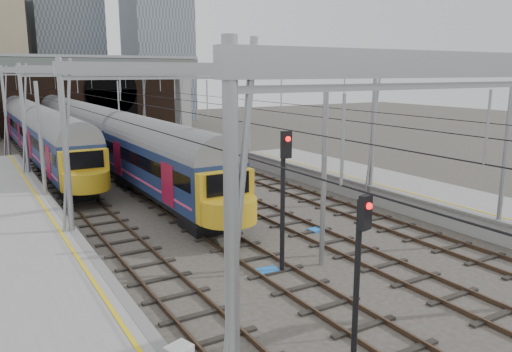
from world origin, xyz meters
TOP-DOWN VIEW (x-y plane):
  - ground at (0.00, 0.00)m, footprint 160.00×160.00m
  - platform_left at (-10.18, 2.50)m, footprint 4.32×55.00m
  - tracks at (0.00, 15.00)m, footprint 14.40×80.00m
  - overhead_line at (0.00, 21.49)m, footprint 16.80×80.00m
  - retaining_wall at (1.40, 51.93)m, footprint 28.00×2.75m
  - overbridge at (0.00, 46.00)m, footprint 28.00×3.00m
  - city_skyline at (2.73, 70.48)m, footprint 37.50×27.50m
  - train_main at (-2.00, 38.02)m, footprint 2.76×63.92m
  - train_second at (-6.00, 39.30)m, footprint 2.75×47.79m
  - signal_near_left at (-3.67, -4.07)m, footprint 0.36×0.46m
  - signal_near_centre at (-1.73, 2.14)m, footprint 0.40×0.49m
  - equip_cover_a at (-2.23, 2.48)m, footprint 0.86×0.63m
  - equip_cover_b at (-1.08, 10.86)m, footprint 1.06×0.89m
  - equip_cover_c at (2.51, 5.54)m, footprint 0.86×0.65m

SIDE VIEW (x-z plane):
  - ground at x=0.00m, z-range 0.00..0.00m
  - tracks at x=0.00m, z-range -0.09..0.13m
  - equip_cover_c at x=2.51m, z-range 0.00..0.09m
  - equip_cover_a at x=-2.23m, z-range 0.00..0.10m
  - equip_cover_b at x=-1.08m, z-range 0.00..0.11m
  - platform_left at x=-10.18m, z-range -0.01..1.11m
  - train_second at x=-6.00m, z-range 0.08..4.84m
  - train_main at x=-2.00m, z-range 0.08..4.85m
  - signal_near_left at x=-3.67m, z-range 0.62..5.25m
  - signal_near_centre at x=-1.73m, z-range 0.66..6.05m
  - retaining_wall at x=1.40m, z-range -0.17..8.83m
  - overhead_line at x=0.00m, z-range 2.57..10.57m
  - overbridge at x=0.00m, z-range 2.64..11.89m
  - city_skyline at x=2.73m, z-range -12.91..47.09m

